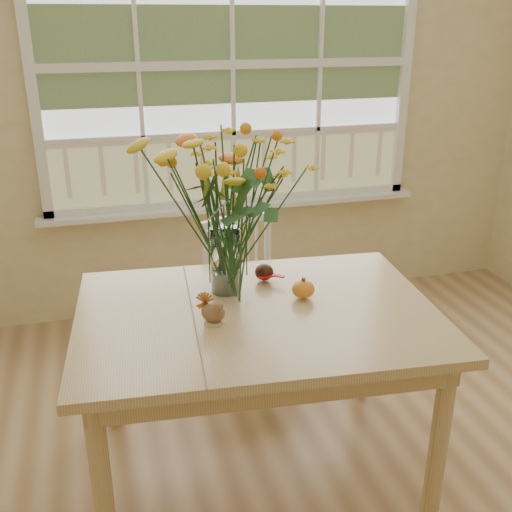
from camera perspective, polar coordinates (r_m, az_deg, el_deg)
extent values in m
cube|color=#D2BD86|center=(3.75, -2.33, 14.75)|extent=(4.00, 0.02, 2.70)
cube|color=silver|center=(3.71, -2.32, 17.79)|extent=(2.20, 0.00, 1.60)
cube|color=white|center=(3.82, -1.94, 4.75)|extent=(2.42, 0.12, 0.03)
cube|color=tan|center=(2.35, 0.13, -5.61)|extent=(1.48, 1.11, 0.04)
cube|color=tan|center=(2.39, 0.13, -7.10)|extent=(1.35, 0.98, 0.10)
cylinder|color=tan|center=(2.21, -14.46, -20.36)|extent=(0.07, 0.07, 0.71)
cylinder|color=tan|center=(2.87, -13.64, -9.41)|extent=(0.07, 0.07, 0.71)
cylinder|color=tan|center=(2.41, 17.04, -16.48)|extent=(0.07, 0.07, 0.71)
cylinder|color=tan|center=(3.03, 10.11, -7.32)|extent=(0.07, 0.07, 0.71)
cube|color=white|center=(3.09, -0.58, -5.31)|extent=(0.45, 0.44, 0.05)
cube|color=white|center=(3.12, -1.75, -0.47)|extent=(0.40, 0.10, 0.45)
cylinder|color=white|center=(3.02, -2.11, -10.57)|extent=(0.03, 0.03, 0.38)
cylinder|color=white|center=(3.25, -4.10, -8.09)|extent=(0.03, 0.03, 0.38)
cylinder|color=white|center=(3.14, 3.11, -9.30)|extent=(0.03, 0.03, 0.38)
cylinder|color=white|center=(3.36, 0.81, -7.01)|extent=(0.03, 0.03, 0.38)
cylinder|color=white|center=(2.45, -2.92, -0.40)|extent=(0.12, 0.12, 0.28)
ellipsoid|color=orange|center=(2.43, 4.52, -3.25)|extent=(0.09, 0.09, 0.07)
cylinder|color=#CCB78C|center=(2.25, -4.07, -6.30)|extent=(0.07, 0.07, 0.01)
ellipsoid|color=brown|center=(2.23, -4.09, -5.40)|extent=(0.11, 0.10, 0.07)
ellipsoid|color=#38160F|center=(2.58, 0.77, -1.61)|extent=(0.08, 0.08, 0.07)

